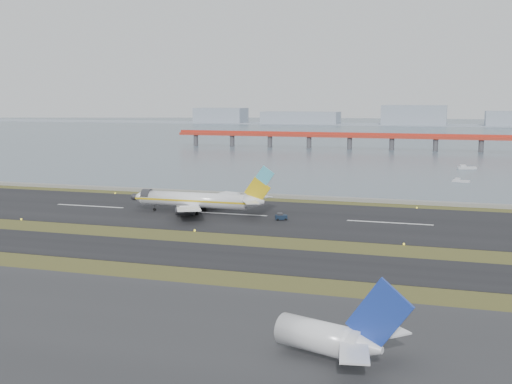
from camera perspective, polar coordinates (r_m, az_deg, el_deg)
ground at (r=135.03m, az=-6.69°, el=-4.14°), size 1000.00×1000.00×0.00m
apron_strip at (r=89.44m, az=-21.33°, el=-11.12°), size 1000.00×50.00×0.10m
taxiway_strip at (r=124.43m, az=-8.93°, el=-5.23°), size 1000.00×18.00×0.10m
runway_strip at (r=162.36m, az=-2.42°, el=-1.96°), size 1000.00×45.00×0.10m
seawall at (r=190.44m, az=0.60°, el=-0.30°), size 1000.00×2.50×1.00m
bay_water at (r=583.70m, az=11.92°, el=5.26°), size 1400.00×800.00×1.30m
red_pier at (r=372.66m, az=11.99°, el=4.77°), size 260.00×5.00×10.20m
far_shoreline at (r=741.94m, az=14.15°, el=6.26°), size 1400.00×80.00×60.50m
airliner at (r=163.00m, az=-5.09°, el=-0.73°), size 38.52×32.89×12.80m
pushback_tug at (r=153.91m, az=2.23°, el=-2.22°), size 3.21×2.58×1.80m
second_airliner_tail at (r=72.56m, az=7.14°, el=-12.79°), size 15.66×12.57×9.86m
workboat_near at (r=235.44m, az=17.74°, el=0.95°), size 6.32×3.50×1.46m
workboat_far at (r=280.21m, az=18.17°, el=2.07°), size 8.18×4.94×1.90m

